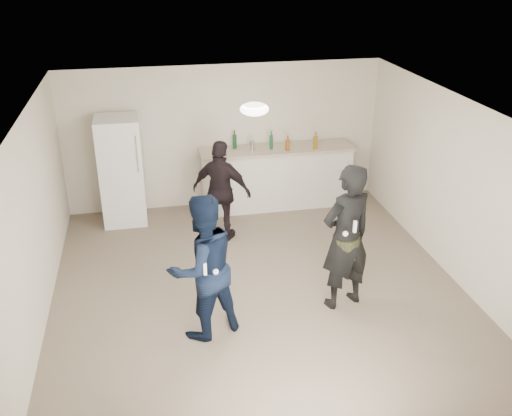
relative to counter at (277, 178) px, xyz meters
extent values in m
plane|color=#6B5B4C|center=(-0.87, -2.67, -0.53)|extent=(6.00, 6.00, 0.00)
plane|color=silver|center=(-0.87, -2.67, 1.98)|extent=(6.00, 6.00, 0.00)
plane|color=beige|center=(-0.87, 0.33, 0.72)|extent=(6.00, 0.00, 6.00)
plane|color=beige|center=(-0.87, -5.67, 0.72)|extent=(6.00, 0.00, 6.00)
plane|color=beige|center=(-3.62, -2.67, 0.72)|extent=(0.00, 6.00, 6.00)
plane|color=beige|center=(1.88, -2.67, 0.72)|extent=(0.00, 6.00, 6.00)
cube|color=silver|center=(0.00, 0.00, 0.00)|extent=(2.60, 0.56, 1.05)
cube|color=#C2AC96|center=(0.00, 0.00, 0.55)|extent=(2.68, 0.64, 0.04)
cube|color=white|center=(-2.65, -0.07, 0.38)|extent=(0.70, 0.70, 1.80)
cylinder|color=white|center=(-2.37, -0.44, 0.78)|extent=(0.02, 0.02, 0.60)
ellipsoid|color=white|center=(-0.87, -2.37, 1.93)|extent=(0.36, 0.36, 0.16)
cylinder|color=#BCBCC1|center=(-0.44, -0.02, 0.65)|extent=(0.08, 0.08, 0.17)
imported|color=#0E1F3E|center=(-1.69, -3.43, 0.38)|extent=(1.07, 0.97, 1.80)
imported|color=black|center=(0.13, -3.18, 0.45)|extent=(0.82, 0.66, 1.94)
cylinder|color=#353D1B|center=(0.13, -3.18, 0.32)|extent=(0.34, 0.34, 0.28)
imported|color=black|center=(-1.13, -1.05, 0.29)|extent=(1.02, 0.82, 1.63)
cube|color=white|center=(-1.69, -3.71, 0.53)|extent=(0.04, 0.04, 0.15)
sphere|color=white|center=(-1.57, -3.68, 0.45)|extent=(0.07, 0.07, 0.07)
cube|color=white|center=(0.13, -3.43, 0.72)|extent=(0.04, 0.04, 0.15)
sphere|color=white|center=(0.03, -3.40, 0.62)|extent=(0.07, 0.07, 0.07)
cylinder|color=#154C2A|center=(-0.11, -0.02, 0.69)|extent=(0.06, 0.06, 0.24)
cylinder|color=#8B5E14|center=(0.64, -0.16, 0.67)|extent=(0.07, 0.07, 0.22)
cylinder|color=#113C1E|center=(-0.72, 0.13, 0.69)|extent=(0.07, 0.07, 0.24)
cylinder|color=brown|center=(0.15, -0.15, 0.66)|extent=(0.08, 0.08, 0.18)
camera|label=1|loc=(-2.21, -9.12, 3.77)|focal=40.00mm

